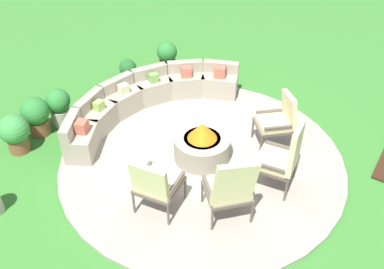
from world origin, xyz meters
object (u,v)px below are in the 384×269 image
object	(u,v)px
potted_plant_3	(59,106)
potted_plant_4	(36,115)
lounge_chair_front_right	(230,188)
potted_plant_0	(128,71)
lounge_chair_back_left	(283,157)
lounge_chair_back_right	(279,119)
lounge_chair_front_left	(156,183)
potted_plant_1	(15,132)
fire_pit	(202,145)
potted_plant_5	(167,58)
curved_stone_bench	(147,99)

from	to	relation	value
potted_plant_3	potted_plant_4	size ratio (longest dim) A/B	1.00
lounge_chair_front_right	potted_plant_0	bearing A→B (deg)	102.66
lounge_chair_back_left	lounge_chair_back_right	distance (m)	1.02
lounge_chair_back_left	lounge_chair_front_left	bearing A→B (deg)	130.37
lounge_chair_front_right	potted_plant_1	world-z (taller)	lounge_chair_front_right
potted_plant_0	fire_pit	bearing A→B (deg)	-115.06
lounge_chair_back_left	potted_plant_4	world-z (taller)	lounge_chair_back_left
potted_plant_4	potted_plant_5	world-z (taller)	potted_plant_5
lounge_chair_front_left	potted_plant_1	distance (m)	2.87
lounge_chair_front_left	lounge_chair_back_right	world-z (taller)	lounge_chair_back_right
fire_pit	lounge_chair_back_right	distance (m)	1.36
fire_pit	potted_plant_4	xyz separation A→B (m)	(-1.02, 2.87, 0.09)
potted_plant_0	lounge_chair_back_left	bearing A→B (deg)	-105.98
potted_plant_1	potted_plant_5	xyz separation A→B (m)	(3.60, -0.55, 0.01)
fire_pit	potted_plant_4	distance (m)	3.04
lounge_chair_back_left	potted_plant_0	distance (m)	4.20
fire_pit	lounge_chair_front_left	world-z (taller)	lounge_chair_front_left
lounge_chair_front_left	potted_plant_1	world-z (taller)	lounge_chair_front_left
lounge_chair_back_left	potted_plant_1	world-z (taller)	lounge_chair_back_left
potted_plant_1	potted_plant_3	bearing A→B (deg)	-1.17
lounge_chair_back_left	potted_plant_1	distance (m)	4.44
potted_plant_1	lounge_chair_front_left	bearing A→B (deg)	-85.84
lounge_chair_front_left	lounge_chair_front_right	distance (m)	1.03
lounge_chair_front_left	potted_plant_3	world-z (taller)	lounge_chair_front_left
potted_plant_3	curved_stone_bench	bearing A→B (deg)	-44.92
lounge_chair_front_right	potted_plant_5	size ratio (longest dim) A/B	1.50
lounge_chair_front_right	potted_plant_0	xyz separation A→B (m)	(2.15, 3.68, -0.33)
curved_stone_bench	potted_plant_5	world-z (taller)	potted_plant_5
fire_pit	lounge_chair_front_right	size ratio (longest dim) A/B	0.81
lounge_chair_front_left	potted_plant_0	world-z (taller)	lounge_chair_front_left
potted_plant_1	potted_plant_5	world-z (taller)	potted_plant_5
lounge_chair_front_right	lounge_chair_back_right	distance (m)	1.91
potted_plant_0	potted_plant_5	distance (m)	0.93
lounge_chair_front_left	lounge_chair_back_right	size ratio (longest dim) A/B	0.98
curved_stone_bench	potted_plant_4	xyz separation A→B (m)	(-1.57, 1.25, 0.07)
fire_pit	potted_plant_5	bearing A→B (deg)	47.26
lounge_chair_back_right	potted_plant_0	world-z (taller)	lounge_chair_back_right
lounge_chair_front_left	lounge_chair_front_right	size ratio (longest dim) A/B	0.86
lounge_chair_front_right	potted_plant_1	bearing A→B (deg)	142.61
potted_plant_1	potted_plant_4	world-z (taller)	potted_plant_4
lounge_chair_back_left	potted_plant_0	size ratio (longest dim) A/B	2.05
curved_stone_bench	potted_plant_1	xyz separation A→B (m)	(-2.10, 1.16, 0.05)
fire_pit	potted_plant_0	size ratio (longest dim) A/B	1.64
potted_plant_1	potted_plant_4	distance (m)	0.54
fire_pit	potted_plant_5	distance (m)	3.03
potted_plant_0	potted_plant_4	xyz separation A→B (m)	(-2.27, 0.19, 0.11)
potted_plant_4	lounge_chair_back_right	bearing A→B (deg)	-61.67
potted_plant_1	potted_plant_3	xyz separation A→B (m)	(0.96, -0.02, 0.01)
lounge_chair_back_left	potted_plant_0	world-z (taller)	lounge_chair_back_left
lounge_chair_front_right	potted_plant_3	world-z (taller)	lounge_chair_front_right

